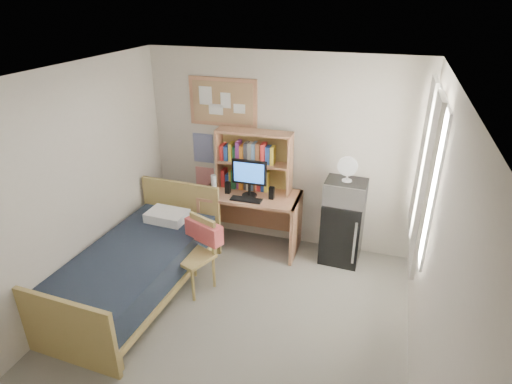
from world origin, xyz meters
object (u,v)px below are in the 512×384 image
(speaker_left, at_px, (228,188))
(desk_fan, at_px, (348,170))
(bed, at_px, (136,272))
(desk_chair, at_px, (193,256))
(desk, at_px, (251,221))
(microwave, at_px, (346,192))
(mini_fridge, at_px, (342,231))
(monitor, at_px, (249,179))
(bulletin_board, at_px, (223,102))
(speaker_right, at_px, (272,193))

(speaker_left, xyz_separation_m, desk_fan, (1.52, 0.12, 0.40))
(bed, bearing_deg, desk_chair, 29.37)
(desk, distance_m, microwave, 1.35)
(desk, relative_size, microwave, 2.57)
(desk_chair, bearing_deg, microwave, 58.10)
(microwave, bearing_deg, mini_fridge, 90.00)
(microwave, relative_size, desk_fan, 1.68)
(desk, relative_size, desk_chair, 1.44)
(desk, height_order, monitor, monitor)
(bed, distance_m, monitor, 1.79)
(speaker_left, height_order, desk_fan, desk_fan)
(mini_fridge, distance_m, monitor, 1.38)
(bulletin_board, relative_size, bed, 0.43)
(desk, height_order, desk_chair, desk_chair)
(mini_fridge, bearing_deg, bed, -143.35)
(desk_chair, bearing_deg, monitor, 93.00)
(bulletin_board, height_order, mini_fridge, bulletin_board)
(desk_chair, relative_size, microwave, 1.79)
(mini_fridge, height_order, bed, mini_fridge)
(bed, xyz_separation_m, desk_fan, (2.16, 1.44, 0.98))
(mini_fridge, xyz_separation_m, bed, (-2.17, -1.46, -0.12))
(desk_chair, bearing_deg, bed, -131.18)
(desk_fan, bearing_deg, desk_chair, -141.37)
(speaker_right, bearing_deg, desk, 168.69)
(bed, relative_size, microwave, 4.32)
(microwave, bearing_deg, bed, -143.71)
(mini_fridge, distance_m, microwave, 0.57)
(monitor, relative_size, speaker_left, 3.12)
(speaker_left, bearing_deg, mini_fridge, 4.28)
(desk_fan, bearing_deg, bed, -143.71)
(bulletin_board, distance_m, desk, 1.63)
(speaker_right, bearing_deg, mini_fridge, 7.04)
(bulletin_board, height_order, desk, bulletin_board)
(mini_fridge, bearing_deg, speaker_left, -172.09)
(speaker_right, relative_size, desk_fan, 0.54)
(mini_fridge, distance_m, desk_fan, 0.86)
(microwave, bearing_deg, speaker_right, -170.54)
(bulletin_board, bearing_deg, desk, -33.93)
(mini_fridge, bearing_deg, desk_fan, -90.00)
(speaker_left, relative_size, desk_fan, 0.52)
(desk, xyz_separation_m, desk_fan, (1.22, 0.06, 0.88))
(bed, xyz_separation_m, speaker_left, (0.64, 1.32, 0.59))
(bed, xyz_separation_m, speaker_right, (1.24, 1.33, 0.59))
(speaker_left, relative_size, speaker_right, 0.96)
(monitor, relative_size, speaker_right, 3.01)
(mini_fridge, xyz_separation_m, microwave, (-0.00, -0.02, 0.57))
(bed, distance_m, desk_fan, 2.78)
(monitor, height_order, desk_fan, desk_fan)
(bed, bearing_deg, microwave, 36.31)
(mini_fridge, xyz_separation_m, speaker_right, (-0.92, -0.13, 0.47))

